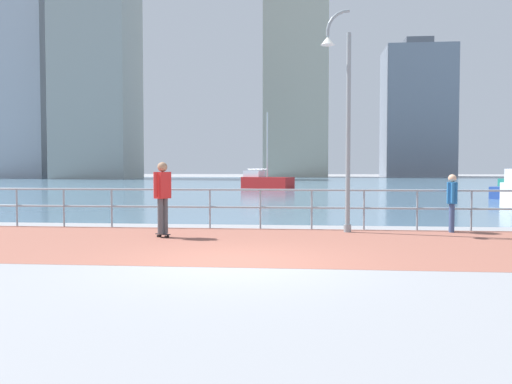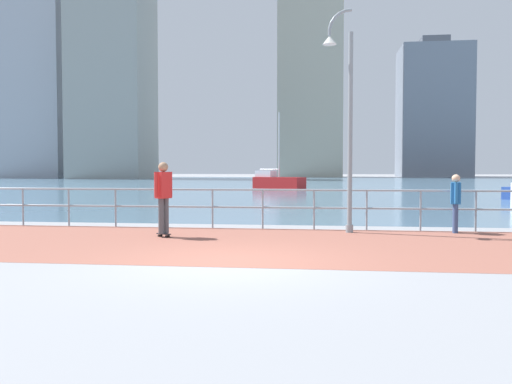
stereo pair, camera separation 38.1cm
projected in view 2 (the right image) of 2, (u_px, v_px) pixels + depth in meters
ground at (305, 187)px, 49.15m from camera, size 220.00×220.00×0.00m
brick_paving at (248, 243)px, 11.87m from camera, size 28.00×5.85×0.01m
harbor_water at (308, 183)px, 59.38m from camera, size 180.00×88.00×0.00m
waterfront_railing at (263, 201)px, 14.74m from camera, size 25.25×0.06×1.10m
lamppost at (344, 109)px, 13.75m from camera, size 0.81×0.36×5.71m
skateboarder at (163, 192)px, 12.89m from camera, size 0.40×0.52×1.80m
bystander at (456, 199)px, 13.76m from camera, size 0.30×0.56×1.50m
sailboat_teal at (277, 181)px, 44.15m from camera, size 4.51×3.46×6.23m
tower_concrete at (433, 112)px, 109.75m from camera, size 13.62×11.77×28.17m
tower_steel at (34, 48)px, 96.26m from camera, size 14.88×12.96×47.96m
tower_beige at (112, 50)px, 87.95m from camera, size 12.13×10.45×43.69m
tower_glass at (311, 61)px, 104.65m from camera, size 12.15×11.74×46.86m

